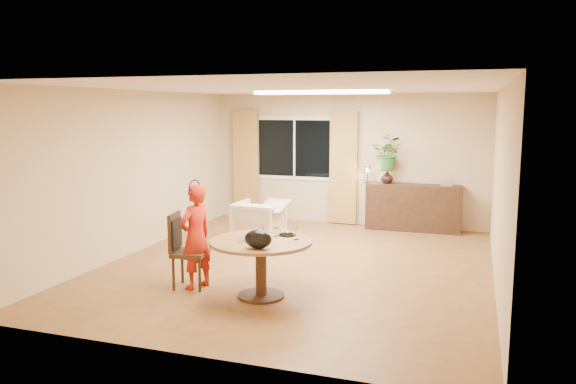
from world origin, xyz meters
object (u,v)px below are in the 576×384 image
at_px(sideboard, 413,207).
at_px(dining_table, 261,252).
at_px(dining_chair, 190,251).
at_px(child, 196,237).
at_px(armchair, 259,221).

bearing_deg(sideboard, dining_table, -106.89).
xyz_separation_m(dining_table, dining_chair, (-1.01, 0.06, -0.08)).
distance_m(dining_chair, child, 0.21).
bearing_deg(sideboard, dining_chair, -118.14).
relative_size(dining_table, sideboard, 0.71).
xyz_separation_m(dining_chair, child, (0.08, 0.01, 0.19)).
bearing_deg(dining_chair, dining_table, -13.62).
distance_m(dining_chair, armchair, 2.63).
height_order(dining_table, child, child).
height_order(dining_table, sideboard, sideboard).
height_order(dining_chair, sideboard, dining_chair).
distance_m(child, sideboard, 4.99).
relative_size(armchair, sideboard, 0.45).
bearing_deg(child, dining_chair, -65.46).
relative_size(dining_chair, sideboard, 0.55).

